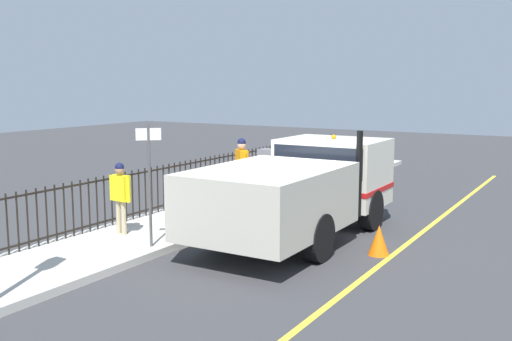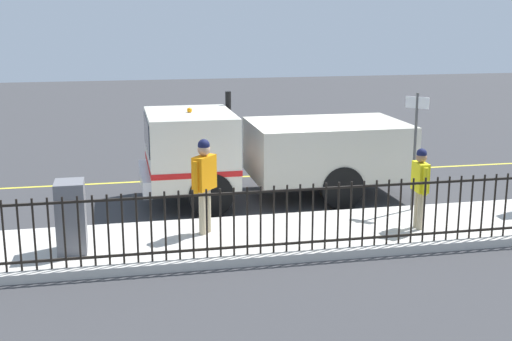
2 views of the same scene
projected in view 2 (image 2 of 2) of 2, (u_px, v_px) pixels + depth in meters
ground_plane at (295, 199)px, 15.68m from camera, size 60.52×60.52×0.00m
sidewalk_slab at (332, 233)px, 13.03m from camera, size 2.47×27.51×0.16m
lane_marking at (271, 175)px, 18.02m from camera, size 0.12×24.76×0.01m
work_truck at (260, 148)px, 15.46m from camera, size 2.53×6.15×2.41m
worker_standing at (204, 176)px, 12.53m from camera, size 0.54×0.51×1.82m
pedestrian_distant at (420, 180)px, 12.85m from camera, size 0.60×0.23×1.59m
iron_fence at (351, 214)px, 11.89m from camera, size 0.04×23.42×1.21m
utility_cabinet at (71, 217)px, 11.68m from camera, size 0.60×0.50×1.26m
traffic_cone at (266, 167)px, 17.66m from camera, size 0.43×0.43×0.62m
street_sign at (415, 138)px, 13.97m from camera, size 0.39×0.36×2.49m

